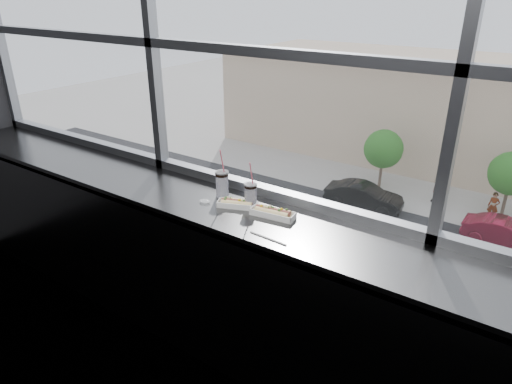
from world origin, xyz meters
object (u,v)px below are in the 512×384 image
Objects in this scene: wrapper at (205,201)px; car_near_b at (303,245)px; hotdog_tray_left at (237,203)px; tree_left at (383,149)px; pedestrian_a at (436,188)px; soda_cup_left at (222,183)px; car_far_a at (364,192)px; tree_center at (512,174)px; car_far_b at (506,229)px; loose_straw at (268,238)px; hotdog_tray_right at (273,212)px; pedestrian_b at (494,203)px; car_near_c at (464,300)px; soda_cup_right at (251,194)px.

car_near_b is at bearing 115.51° from wrapper.
tree_left is at bearing 84.40° from hotdog_tray_left.
soda_cup_left is at bearing 8.40° from pedestrian_a.
tree_center is at bearing -69.61° from car_far_a.
soda_cup_left is at bearing 179.34° from car_far_b.
hotdog_tray_left reaches higher than car_far_b.
loose_straw is at bearing -179.37° from car_far_b.
car_far_a is 5.17m from pedestrian_a.
hotdog_tray_right is 0.04× the size of car_far_a.
hotdog_tray_left reaches higher than pedestrian_b.
wrapper is at bearing -89.06° from pedestrian_b.
car_far_b is 0.94× the size of car_near_b.
car_near_c is 7.91m from car_near_b.
car_near_c is at bearing 19.79° from pedestrian_a.
soda_cup_right is at bearing 179.91° from car_far_b.
pedestrian_b is at bearing 91.01° from soda_cup_left.
pedestrian_b is (7.34, 11.02, 0.02)m from car_near_b.
pedestrian_a is at bearing 102.65° from loose_straw.
pedestrian_b is at bearing 79.85° from pedestrian_a.
car_near_c is 1.36× the size of tree_center.
soda_cup_left is 29.37m from pedestrian_b.
loose_straw is 19.85m from car_near_c.
soda_cup_left reaches higher than hotdog_tray_right.
soda_cup_right is at bearing 177.02° from car_near_c.
wrapper reaches higher than car_near_b.
pedestrian_b is at bearing -30.33° from car_near_b.
hotdog_tray_left is 27.77m from car_far_a.
hotdog_tray_left is 0.93× the size of hotdog_tray_right.
tree_left is (-0.29, 12.00, 1.81)m from car_near_b.
wrapper is 29.47m from pedestrian_b.
pedestrian_a is at bearing 98.30° from wrapper.
loose_straw is at bearing -88.92° from tree_center.
hotdog_tray_left reaches higher than wrapper.
loose_straw is 0.04× the size of car_near_c.
loose_straw is at bearing 9.40° from pedestrian_a.
tree_center is (-0.63, 4.00, 1.85)m from car_far_b.
car_near_c is at bearing 84.13° from hotdog_tray_right.
pedestrian_a is (-4.66, 28.14, -11.10)m from loose_straw.
car_far_b reaches higher than car_near_c.
car_near_b is 14.44m from tree_center.
car_near_b is 1.47× the size of tree_center.
hotdog_tray_right is at bearing -179.66° from car_far_b.
tree_left reaches higher than tree_center.
car_far_a is 8.39m from car_far_b.
hotdog_tray_right reaches higher than tree_left.
pedestrian_b reaches higher than pedestrian_a.
car_far_a is (-7.99, 24.20, -11.03)m from soda_cup_right.
tree_left is (-4.00, 0.33, 1.91)m from pedestrian_a.
loose_straw is 0.12× the size of pedestrian_a.
car_near_c is at bearing 68.37° from hotdog_tray_left.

